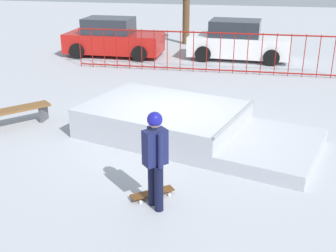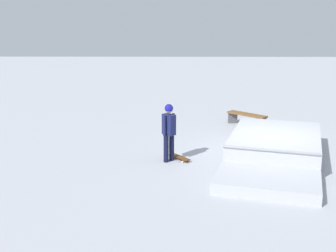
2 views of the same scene
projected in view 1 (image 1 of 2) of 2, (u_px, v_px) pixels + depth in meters
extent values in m
plane|color=#A8AAB2|center=(174.00, 138.00, 10.05)|extent=(60.00, 60.00, 0.00)
cube|color=#B0B3BB|center=(163.00, 119.00, 10.21)|extent=(4.18, 3.50, 0.70)
cube|color=#B0B3BB|center=(274.00, 149.00, 9.11)|extent=(2.46, 3.00, 0.30)
cylinder|color=gray|center=(236.00, 118.00, 9.30)|extent=(0.80, 2.52, 0.08)
cylinder|color=black|center=(159.00, 189.00, 7.03)|extent=(0.15, 0.15, 0.82)
cylinder|color=black|center=(152.00, 183.00, 7.20)|extent=(0.15, 0.15, 0.82)
cube|color=#191E4C|center=(155.00, 147.00, 6.85)|extent=(0.43, 0.42, 0.60)
cylinder|color=#191E4C|center=(161.00, 151.00, 6.71)|extent=(0.09, 0.09, 0.60)
cylinder|color=#191E4C|center=(150.00, 144.00, 6.99)|extent=(0.09, 0.09, 0.60)
sphere|color=tan|center=(155.00, 121.00, 6.68)|extent=(0.22, 0.22, 0.22)
sphere|color=navy|center=(155.00, 120.00, 6.67)|extent=(0.25, 0.25, 0.25)
cube|color=#593314|center=(152.00, 193.00, 7.55)|extent=(0.75, 0.65, 0.02)
cylinder|color=silver|center=(141.00, 202.00, 7.36)|extent=(0.06, 0.06, 0.06)
cylinder|color=silver|center=(135.00, 196.00, 7.55)|extent=(0.06, 0.06, 0.06)
cylinder|color=silver|center=(169.00, 194.00, 7.59)|extent=(0.06, 0.06, 0.06)
cylinder|color=silver|center=(164.00, 189.00, 7.78)|extent=(0.06, 0.06, 0.06)
cylinder|color=maroon|center=(207.00, 33.00, 15.23)|extent=(9.79, 0.17, 0.05)
cylinder|color=maroon|center=(206.00, 69.00, 15.73)|extent=(9.79, 0.17, 0.05)
cylinder|color=maroon|center=(80.00, 47.00, 16.35)|extent=(0.03, 0.03, 1.50)
cylinder|color=maroon|center=(92.00, 48.00, 16.27)|extent=(0.03, 0.03, 1.50)
cylinder|color=maroon|center=(104.00, 48.00, 16.18)|extent=(0.03, 0.03, 1.50)
cylinder|color=maroon|center=(117.00, 48.00, 16.10)|extent=(0.03, 0.03, 1.50)
cylinder|color=maroon|center=(129.00, 49.00, 16.01)|extent=(0.03, 0.03, 1.50)
cylinder|color=maroon|center=(142.00, 49.00, 15.92)|extent=(0.03, 0.03, 1.50)
cylinder|color=maroon|center=(154.00, 50.00, 15.84)|extent=(0.03, 0.03, 1.50)
cylinder|color=maroon|center=(167.00, 50.00, 15.75)|extent=(0.03, 0.03, 1.50)
cylinder|color=maroon|center=(180.00, 51.00, 15.67)|extent=(0.03, 0.03, 1.50)
cylinder|color=maroon|center=(193.00, 52.00, 15.58)|extent=(0.03, 0.03, 1.50)
cylinder|color=maroon|center=(207.00, 52.00, 15.49)|extent=(0.03, 0.03, 1.50)
cylinder|color=maroon|center=(220.00, 53.00, 15.41)|extent=(0.03, 0.03, 1.50)
cylinder|color=maroon|center=(234.00, 53.00, 15.32)|extent=(0.03, 0.03, 1.50)
cylinder|color=maroon|center=(248.00, 54.00, 15.24)|extent=(0.03, 0.03, 1.50)
cylinder|color=maroon|center=(261.00, 54.00, 15.15)|extent=(0.03, 0.03, 1.50)
cylinder|color=maroon|center=(276.00, 55.00, 15.06)|extent=(0.03, 0.03, 1.50)
cylinder|color=maroon|center=(290.00, 55.00, 14.98)|extent=(0.03, 0.03, 1.50)
cylinder|color=maroon|center=(304.00, 56.00, 14.89)|extent=(0.03, 0.03, 1.50)
cylinder|color=maroon|center=(319.00, 56.00, 14.80)|extent=(0.03, 0.03, 1.50)
cylinder|color=maroon|center=(333.00, 57.00, 14.72)|extent=(0.03, 0.03, 1.50)
cube|color=brown|center=(17.00, 109.00, 10.59)|extent=(1.36, 1.46, 0.06)
cube|color=#4C4C51|center=(44.00, 113.00, 11.04)|extent=(0.08, 0.36, 0.42)
cube|color=red|center=(114.00, 43.00, 18.20)|extent=(4.10, 1.70, 0.80)
cube|color=#262B33|center=(109.00, 25.00, 17.97)|extent=(2.00, 1.50, 0.64)
cylinder|color=black|center=(150.00, 46.00, 18.81)|extent=(0.64, 0.22, 0.64)
cylinder|color=black|center=(140.00, 54.00, 17.27)|extent=(0.64, 0.22, 0.64)
cylinder|color=black|center=(92.00, 43.00, 19.31)|extent=(0.64, 0.22, 0.64)
cylinder|color=black|center=(77.00, 51.00, 17.77)|extent=(0.64, 0.22, 0.64)
cube|color=white|center=(239.00, 46.00, 17.56)|extent=(4.18, 1.90, 0.80)
cube|color=#262B33|center=(235.00, 28.00, 17.34)|extent=(2.07, 1.60, 0.64)
cylinder|color=black|center=(273.00, 49.00, 18.10)|extent=(0.65, 0.25, 0.64)
cylinder|color=black|center=(271.00, 58.00, 16.57)|extent=(0.65, 0.25, 0.64)
cylinder|color=black|center=(210.00, 46.00, 18.73)|extent=(0.65, 0.25, 0.64)
cylinder|color=black|center=(203.00, 54.00, 17.20)|extent=(0.65, 0.25, 0.64)
cylinder|color=brown|center=(186.00, 15.00, 20.41)|extent=(0.33, 0.33, 2.76)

